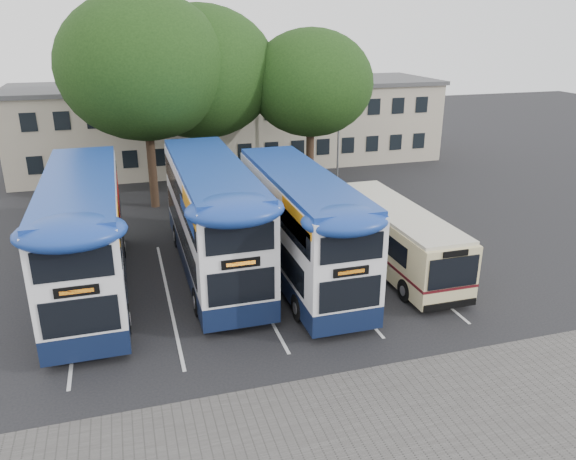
{
  "coord_description": "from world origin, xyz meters",
  "views": [
    {
      "loc": [
        -8.45,
        -16.03,
        10.53
      ],
      "look_at": [
        -2.14,
        5.0,
        2.34
      ],
      "focal_mm": 35.0,
      "sensor_mm": 36.0,
      "label": 1
    }
  ],
  "objects_px": {
    "lamp_post": "(339,107)",
    "bus_single": "(394,234)",
    "tree_left": "(143,67)",
    "tree_mid": "(200,72)",
    "tree_right": "(311,83)",
    "bus_dd_right": "(300,221)",
    "bus_dd_left": "(85,231)",
    "bus_dd_mid": "(212,213)"
  },
  "relations": [
    {
      "from": "lamp_post",
      "to": "tree_right",
      "type": "distance_m",
      "value": 4.56
    },
    {
      "from": "tree_mid",
      "to": "bus_dd_left",
      "type": "bearing_deg",
      "value": -118.04
    },
    {
      "from": "tree_mid",
      "to": "bus_single",
      "type": "bearing_deg",
      "value": -65.35
    },
    {
      "from": "tree_right",
      "to": "bus_dd_right",
      "type": "height_order",
      "value": "tree_right"
    },
    {
      "from": "tree_left",
      "to": "tree_mid",
      "type": "height_order",
      "value": "tree_left"
    },
    {
      "from": "lamp_post",
      "to": "tree_mid",
      "type": "xyz_separation_m",
      "value": [
        -9.49,
        -0.97,
        2.55
      ]
    },
    {
      "from": "lamp_post",
      "to": "tree_right",
      "type": "relative_size",
      "value": 0.88
    },
    {
      "from": "tree_right",
      "to": "tree_mid",
      "type": "bearing_deg",
      "value": 164.07
    },
    {
      "from": "lamp_post",
      "to": "tree_left",
      "type": "relative_size",
      "value": 0.74
    },
    {
      "from": "tree_left",
      "to": "bus_dd_left",
      "type": "xyz_separation_m",
      "value": [
        -3.35,
        -10.87,
        -5.46
      ]
    },
    {
      "from": "tree_left",
      "to": "bus_dd_mid",
      "type": "height_order",
      "value": "tree_left"
    },
    {
      "from": "tree_mid",
      "to": "bus_dd_right",
      "type": "distance_m",
      "value": 14.74
    },
    {
      "from": "lamp_post",
      "to": "bus_dd_right",
      "type": "relative_size",
      "value": 0.81
    },
    {
      "from": "tree_left",
      "to": "tree_right",
      "type": "relative_size",
      "value": 1.19
    },
    {
      "from": "tree_right",
      "to": "bus_dd_right",
      "type": "relative_size",
      "value": 0.92
    },
    {
      "from": "tree_right",
      "to": "bus_dd_left",
      "type": "height_order",
      "value": "tree_right"
    },
    {
      "from": "bus_dd_left",
      "to": "bus_single",
      "type": "bearing_deg",
      "value": -5.49
    },
    {
      "from": "tree_mid",
      "to": "tree_right",
      "type": "xyz_separation_m",
      "value": [
        6.45,
        -1.84,
        -0.64
      ]
    },
    {
      "from": "tree_left",
      "to": "tree_right",
      "type": "distance_m",
      "value": 9.88
    },
    {
      "from": "lamp_post",
      "to": "bus_dd_left",
      "type": "xyz_separation_m",
      "value": [
        -16.21,
        -13.59,
        -2.4
      ]
    },
    {
      "from": "bus_dd_right",
      "to": "tree_mid",
      "type": "bearing_deg",
      "value": 98.11
    },
    {
      "from": "bus_dd_right",
      "to": "bus_single",
      "type": "distance_m",
      "value": 4.52
    },
    {
      "from": "bus_single",
      "to": "bus_dd_mid",
      "type": "bearing_deg",
      "value": 166.58
    },
    {
      "from": "bus_dd_left",
      "to": "bus_dd_right",
      "type": "xyz_separation_m",
      "value": [
        8.67,
        -1.08,
        -0.13
      ]
    },
    {
      "from": "tree_right",
      "to": "bus_dd_right",
      "type": "distance_m",
      "value": 13.44
    },
    {
      "from": "tree_left",
      "to": "bus_dd_right",
      "type": "bearing_deg",
      "value": -66.01
    },
    {
      "from": "lamp_post",
      "to": "bus_single",
      "type": "xyz_separation_m",
      "value": [
        -3.12,
        -14.85,
        -3.49
      ]
    },
    {
      "from": "tree_left",
      "to": "bus_dd_right",
      "type": "height_order",
      "value": "tree_left"
    },
    {
      "from": "tree_mid",
      "to": "bus_dd_right",
      "type": "bearing_deg",
      "value": -81.89
    },
    {
      "from": "bus_dd_right",
      "to": "lamp_post",
      "type": "bearing_deg",
      "value": 62.81
    },
    {
      "from": "tree_mid",
      "to": "bus_single",
      "type": "xyz_separation_m",
      "value": [
        6.37,
        -13.88,
        -6.05
      ]
    },
    {
      "from": "tree_left",
      "to": "tree_right",
      "type": "bearing_deg",
      "value": -0.54
    },
    {
      "from": "lamp_post",
      "to": "bus_dd_right",
      "type": "bearing_deg",
      "value": -117.19
    },
    {
      "from": "bus_dd_left",
      "to": "bus_dd_right",
      "type": "relative_size",
      "value": 1.05
    },
    {
      "from": "bus_dd_left",
      "to": "bus_dd_mid",
      "type": "bearing_deg",
      "value": 6.77
    },
    {
      "from": "lamp_post",
      "to": "bus_single",
      "type": "distance_m",
      "value": 15.57
    },
    {
      "from": "bus_dd_left",
      "to": "bus_single",
      "type": "distance_m",
      "value": 13.19
    },
    {
      "from": "lamp_post",
      "to": "tree_mid",
      "type": "bearing_deg",
      "value": -174.14
    },
    {
      "from": "lamp_post",
      "to": "tree_right",
      "type": "bearing_deg",
      "value": -137.23
    },
    {
      "from": "tree_right",
      "to": "bus_single",
      "type": "relative_size",
      "value": 1.09
    },
    {
      "from": "tree_left",
      "to": "tree_mid",
      "type": "bearing_deg",
      "value": 27.43
    },
    {
      "from": "tree_mid",
      "to": "tree_right",
      "type": "relative_size",
      "value": 1.13
    }
  ]
}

